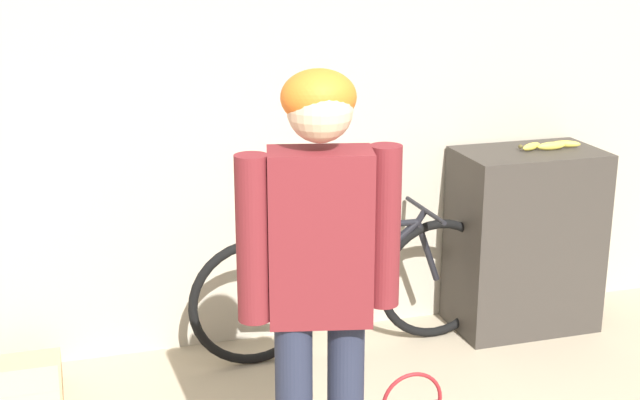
{
  "coord_description": "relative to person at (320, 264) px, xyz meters",
  "views": [
    {
      "loc": [
        -0.89,
        -1.73,
        2.12
      ],
      "look_at": [
        -0.06,
        1.02,
        1.25
      ],
      "focal_mm": 50.0,
      "sensor_mm": 36.0,
      "label": 1
    }
  ],
  "objects": [
    {
      "name": "bicycle",
      "position": [
        0.55,
        1.32,
        -0.66
      ],
      "size": [
        1.68,
        0.46,
        0.74
      ],
      "rotation": [
        0.0,
        0.0,
        0.03
      ],
      "color": "black",
      "rests_on": "ground_plane"
    },
    {
      "name": "person",
      "position": [
        0.0,
        0.0,
        0.0
      ],
      "size": [
        0.58,
        0.27,
        1.7
      ],
      "rotation": [
        0.0,
        0.0,
        -0.23
      ],
      "color": "#23283D",
      "rests_on": "ground_plane"
    },
    {
      "name": "cardboard_box",
      "position": [
        -1.11,
        1.2,
        -0.94
      ],
      "size": [
        0.41,
        0.53,
        0.25
      ],
      "color": "tan",
      "rests_on": "ground_plane"
    },
    {
      "name": "side_shelf",
      "position": [
        1.58,
        1.34,
        -0.52
      ],
      "size": [
        0.77,
        0.46,
        1.0
      ],
      "color": "#38332D",
      "rests_on": "ground_plane"
    },
    {
      "name": "wall_back",
      "position": [
        0.06,
        1.62,
        0.28
      ],
      "size": [
        8.0,
        0.07,
        2.6
      ],
      "color": "#B7AD99",
      "rests_on": "ground_plane"
    },
    {
      "name": "banana",
      "position": [
        1.68,
        1.34,
        0.0
      ],
      "size": [
        0.36,
        0.1,
        0.04
      ],
      "color": "#EAD64C",
      "rests_on": "side_shelf"
    }
  ]
}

